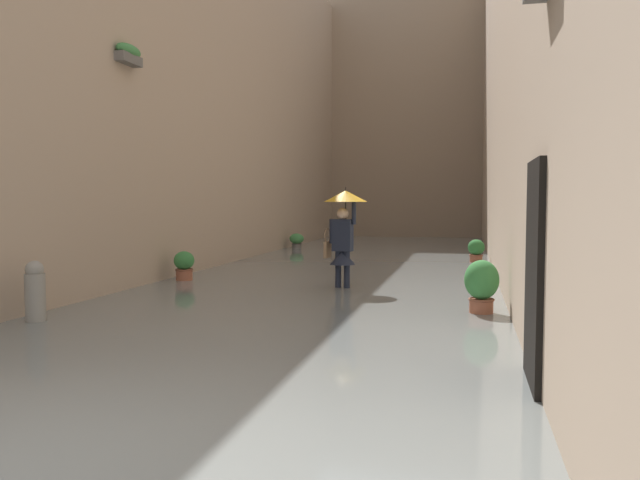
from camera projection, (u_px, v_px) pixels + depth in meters
name	position (u px, v px, depth m)	size (l,w,h in m)	color
ground_plane	(356.00, 269.00, 16.66)	(65.19, 65.19, 0.00)	gray
flood_water	(356.00, 267.00, 16.66)	(7.79, 32.08, 0.12)	slate
building_facade_left	(535.00, 11.00, 15.25)	(2.04, 30.08, 12.87)	tan
building_facade_right	(201.00, 69.00, 17.32)	(2.04, 30.08, 10.92)	tan
building_facade_far	(407.00, 116.00, 29.83)	(10.59, 1.80, 11.70)	gray
person_wading	(344.00, 224.00, 12.21)	(0.85, 0.85, 2.09)	black
potted_plant_near_right	(297.00, 241.00, 22.26)	(0.51, 0.51, 0.65)	#66605B
potted_plant_near_left	(476.00, 251.00, 17.37)	(0.46, 0.46, 0.75)	#9E563D
potted_plant_mid_right	(184.00, 267.00, 13.44)	(0.44, 0.44, 0.74)	#9E563D
potted_plant_far_left	(482.00, 286.00, 9.52)	(0.52, 0.52, 0.92)	#9E563D
mooring_bollard	(35.00, 295.00, 8.87)	(0.28, 0.28, 0.98)	gray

